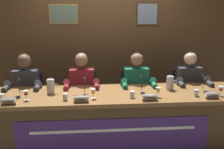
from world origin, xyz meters
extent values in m
plane|color=gray|center=(0.00, 0.00, 0.00)|extent=(12.00, 12.00, 0.00)
cube|color=brown|center=(0.00, 1.34, 1.30)|extent=(4.77, 0.12, 2.60)
cube|color=tan|center=(-0.72, 1.28, 1.75)|extent=(0.48, 0.02, 0.33)
cube|color=slate|center=(-0.72, 1.26, 1.75)|extent=(0.44, 0.01, 0.29)
cube|color=#4C3319|center=(0.72, 1.28, 1.75)|extent=(0.38, 0.02, 0.39)
cube|color=#8C99AD|center=(0.72, 1.26, 1.75)|extent=(0.34, 0.01, 0.35)
cube|color=brown|center=(0.00, 0.00, 0.73)|extent=(3.57, 0.86, 0.05)
cube|color=#4C341B|center=(0.00, -0.41, 0.35)|extent=(3.51, 0.04, 0.71)
cube|color=#4C2D7A|center=(-0.01, -0.43, 0.35)|extent=(2.33, 0.01, 0.44)
cube|color=white|center=(-0.01, -0.44, 0.43)|extent=(1.98, 0.00, 0.04)
cylinder|color=black|center=(-1.23, 0.53, 0.01)|extent=(0.44, 0.44, 0.02)
cylinder|color=black|center=(-1.23, 0.53, 0.22)|extent=(0.05, 0.05, 0.39)
cube|color=#232328|center=(-1.23, 0.53, 0.43)|extent=(0.44, 0.44, 0.03)
cube|color=#232328|center=(-1.23, 0.73, 0.67)|extent=(0.40, 0.05, 0.44)
cylinder|color=black|center=(-1.33, 0.18, 0.22)|extent=(0.10, 0.10, 0.45)
cylinder|color=black|center=(-1.13, 0.18, 0.22)|extent=(0.10, 0.10, 0.45)
cylinder|color=black|center=(-1.33, 0.33, 0.50)|extent=(0.13, 0.34, 0.13)
cylinder|color=black|center=(-1.13, 0.33, 0.50)|extent=(0.13, 0.34, 0.13)
cube|color=#38383D|center=(-1.23, 0.50, 0.74)|extent=(0.36, 0.20, 0.48)
sphere|color=brown|center=(-1.23, 0.48, 1.11)|extent=(0.19, 0.19, 0.19)
sphere|color=#593819|center=(-1.23, 0.50, 1.13)|extent=(0.17, 0.17, 0.17)
cylinder|color=#38383D|center=(-1.44, 0.40, 0.76)|extent=(0.09, 0.30, 0.25)
cylinder|color=#38383D|center=(-1.02, 0.40, 0.76)|extent=(0.09, 0.30, 0.25)
cylinder|color=#38383D|center=(-1.44, 0.24, 0.79)|extent=(0.07, 0.24, 0.07)
cylinder|color=#38383D|center=(-1.02, 0.24, 0.79)|extent=(0.07, 0.24, 0.07)
cube|color=white|center=(-1.23, -0.36, 0.80)|extent=(0.17, 0.03, 0.08)
cube|color=white|center=(-1.23, -0.32, 0.80)|extent=(0.17, 0.03, 0.08)
cube|color=black|center=(-1.23, -0.36, 0.80)|extent=(0.12, 0.01, 0.01)
cylinder|color=white|center=(-1.06, -0.20, 0.76)|extent=(0.06, 0.06, 0.00)
cylinder|color=white|center=(-1.06, -0.20, 0.79)|extent=(0.01, 0.01, 0.05)
cone|color=white|center=(-1.06, -0.20, 0.85)|extent=(0.06, 0.06, 0.06)
cylinder|color=#B21E2D|center=(-1.06, -0.20, 0.84)|extent=(0.04, 0.04, 0.04)
cylinder|color=silver|center=(-1.35, -0.20, 0.80)|extent=(0.06, 0.06, 0.08)
cylinder|color=silver|center=(-1.35, -0.20, 0.78)|extent=(0.05, 0.05, 0.05)
cylinder|color=black|center=(-1.19, -0.11, 0.77)|extent=(0.06, 0.06, 0.02)
cylinder|color=black|center=(-1.19, -0.05, 0.87)|extent=(0.01, 0.13, 0.18)
sphere|color=#2D2D2D|center=(-1.19, 0.01, 0.96)|extent=(0.03, 0.03, 0.03)
cylinder|color=black|center=(-0.41, 0.53, 0.01)|extent=(0.44, 0.44, 0.02)
cylinder|color=black|center=(-0.41, 0.53, 0.22)|extent=(0.05, 0.05, 0.39)
cube|color=#232328|center=(-0.41, 0.53, 0.43)|extent=(0.44, 0.44, 0.03)
cube|color=#232328|center=(-0.41, 0.73, 0.67)|extent=(0.40, 0.05, 0.44)
cylinder|color=black|center=(-0.51, 0.18, 0.22)|extent=(0.10, 0.10, 0.45)
cylinder|color=black|center=(-0.31, 0.18, 0.22)|extent=(0.10, 0.10, 0.45)
cylinder|color=black|center=(-0.51, 0.33, 0.50)|extent=(0.13, 0.34, 0.13)
cylinder|color=black|center=(-0.31, 0.33, 0.50)|extent=(0.13, 0.34, 0.13)
cube|color=maroon|center=(-0.41, 0.50, 0.74)|extent=(0.36, 0.20, 0.48)
sphere|color=#8E664C|center=(-0.41, 0.48, 1.11)|extent=(0.19, 0.19, 0.19)
sphere|color=gray|center=(-0.41, 0.50, 1.13)|extent=(0.17, 0.17, 0.17)
cylinder|color=maroon|center=(-0.62, 0.40, 0.76)|extent=(0.09, 0.30, 0.25)
cylinder|color=maroon|center=(-0.20, 0.40, 0.76)|extent=(0.09, 0.30, 0.25)
cylinder|color=maroon|center=(-0.62, 0.24, 0.79)|extent=(0.07, 0.24, 0.07)
cylinder|color=maroon|center=(-0.20, 0.24, 0.79)|extent=(0.07, 0.24, 0.07)
cube|color=white|center=(-0.40, -0.35, 0.80)|extent=(0.18, 0.03, 0.08)
cube|color=white|center=(-0.40, -0.31, 0.80)|extent=(0.18, 0.03, 0.08)
cube|color=black|center=(-0.40, -0.35, 0.80)|extent=(0.13, 0.01, 0.01)
cylinder|color=white|center=(-0.25, -0.21, 0.76)|extent=(0.06, 0.06, 0.00)
cylinder|color=white|center=(-0.25, -0.21, 0.79)|extent=(0.01, 0.01, 0.05)
cone|color=white|center=(-0.25, -0.21, 0.85)|extent=(0.06, 0.06, 0.06)
cylinder|color=yellow|center=(-0.25, -0.21, 0.84)|extent=(0.04, 0.04, 0.04)
cylinder|color=silver|center=(-0.59, -0.24, 0.80)|extent=(0.06, 0.06, 0.08)
cylinder|color=silver|center=(-0.59, -0.24, 0.78)|extent=(0.05, 0.05, 0.05)
cylinder|color=black|center=(-0.36, -0.12, 0.77)|extent=(0.06, 0.06, 0.02)
cylinder|color=black|center=(-0.36, -0.05, 0.87)|extent=(0.01, 0.13, 0.18)
sphere|color=#2D2D2D|center=(-0.36, 0.01, 0.96)|extent=(0.03, 0.03, 0.03)
cylinder|color=black|center=(0.41, 0.53, 0.01)|extent=(0.44, 0.44, 0.02)
cylinder|color=black|center=(0.41, 0.53, 0.22)|extent=(0.05, 0.05, 0.39)
cube|color=#232328|center=(0.41, 0.53, 0.43)|extent=(0.44, 0.44, 0.03)
cube|color=#232328|center=(0.41, 0.73, 0.67)|extent=(0.40, 0.05, 0.44)
cylinder|color=black|center=(0.31, 0.18, 0.22)|extent=(0.10, 0.10, 0.45)
cylinder|color=black|center=(0.51, 0.18, 0.22)|extent=(0.10, 0.10, 0.45)
cylinder|color=black|center=(0.31, 0.33, 0.50)|extent=(0.13, 0.34, 0.13)
cylinder|color=black|center=(0.51, 0.33, 0.50)|extent=(0.13, 0.34, 0.13)
cube|color=#196047|center=(0.41, 0.50, 0.74)|extent=(0.36, 0.20, 0.48)
sphere|color=#8E664C|center=(0.41, 0.48, 1.11)|extent=(0.19, 0.19, 0.19)
sphere|color=black|center=(0.41, 0.50, 1.13)|extent=(0.17, 0.17, 0.17)
cylinder|color=#196047|center=(0.20, 0.40, 0.76)|extent=(0.09, 0.30, 0.25)
cylinder|color=#196047|center=(0.62, 0.40, 0.76)|extent=(0.09, 0.30, 0.25)
cylinder|color=#196047|center=(0.20, 0.24, 0.79)|extent=(0.07, 0.24, 0.07)
cylinder|color=#196047|center=(0.62, 0.24, 0.79)|extent=(0.07, 0.24, 0.07)
cube|color=white|center=(0.43, -0.36, 0.80)|extent=(0.19, 0.03, 0.08)
cube|color=white|center=(0.43, -0.32, 0.80)|extent=(0.19, 0.03, 0.08)
cube|color=black|center=(0.43, -0.36, 0.80)|extent=(0.13, 0.01, 0.01)
cylinder|color=white|center=(0.56, -0.21, 0.76)|extent=(0.06, 0.06, 0.00)
cylinder|color=white|center=(0.56, -0.21, 0.79)|extent=(0.01, 0.01, 0.05)
cone|color=white|center=(0.56, -0.21, 0.85)|extent=(0.06, 0.06, 0.06)
cylinder|color=yellow|center=(0.56, -0.21, 0.84)|extent=(0.04, 0.04, 0.04)
cylinder|color=silver|center=(0.24, -0.22, 0.80)|extent=(0.06, 0.06, 0.08)
cylinder|color=silver|center=(0.24, -0.22, 0.78)|extent=(0.05, 0.05, 0.05)
cylinder|color=black|center=(0.40, -0.09, 0.77)|extent=(0.06, 0.06, 0.02)
cylinder|color=black|center=(0.40, -0.03, 0.87)|extent=(0.01, 0.13, 0.18)
sphere|color=#2D2D2D|center=(0.40, 0.04, 0.96)|extent=(0.03, 0.03, 0.03)
cylinder|color=black|center=(1.23, 0.53, 0.01)|extent=(0.44, 0.44, 0.02)
cylinder|color=black|center=(1.23, 0.53, 0.22)|extent=(0.05, 0.05, 0.39)
cube|color=#232328|center=(1.23, 0.53, 0.43)|extent=(0.44, 0.44, 0.03)
cube|color=#232328|center=(1.23, 0.73, 0.67)|extent=(0.40, 0.05, 0.44)
cylinder|color=black|center=(1.13, 0.18, 0.22)|extent=(0.10, 0.10, 0.45)
cylinder|color=black|center=(1.33, 0.18, 0.22)|extent=(0.10, 0.10, 0.45)
cylinder|color=black|center=(1.13, 0.33, 0.50)|extent=(0.13, 0.34, 0.13)
cylinder|color=black|center=(1.33, 0.33, 0.50)|extent=(0.13, 0.34, 0.13)
cube|color=#38383D|center=(1.23, 0.50, 0.74)|extent=(0.36, 0.20, 0.48)
sphere|color=beige|center=(1.23, 0.48, 1.11)|extent=(0.19, 0.19, 0.19)
sphere|color=black|center=(1.23, 0.50, 1.13)|extent=(0.17, 0.17, 0.17)
cylinder|color=#38383D|center=(1.02, 0.40, 0.76)|extent=(0.09, 0.30, 0.25)
cylinder|color=#38383D|center=(1.44, 0.40, 0.76)|extent=(0.09, 0.30, 0.25)
cylinder|color=#38383D|center=(1.02, 0.24, 0.79)|extent=(0.07, 0.24, 0.07)
cylinder|color=#38383D|center=(1.44, 0.24, 0.79)|extent=(0.07, 0.24, 0.07)
cube|color=white|center=(1.22, -0.34, 0.80)|extent=(0.17, 0.03, 0.08)
cube|color=white|center=(1.22, -0.31, 0.80)|extent=(0.17, 0.03, 0.08)
cube|color=black|center=(1.22, -0.35, 0.80)|extent=(0.12, 0.01, 0.01)
cylinder|color=white|center=(1.37, -0.23, 0.76)|extent=(0.06, 0.06, 0.00)
cylinder|color=white|center=(1.37, -0.23, 0.79)|extent=(0.01, 0.01, 0.05)
cone|color=white|center=(1.37, -0.23, 0.85)|extent=(0.06, 0.06, 0.06)
cylinder|color=#B21E2D|center=(1.37, -0.23, 0.84)|extent=(0.04, 0.04, 0.04)
cylinder|color=silver|center=(1.06, -0.22, 0.80)|extent=(0.06, 0.06, 0.08)
cylinder|color=silver|center=(1.06, -0.22, 0.78)|extent=(0.05, 0.05, 0.05)
cylinder|color=black|center=(1.24, -0.10, 0.77)|extent=(0.06, 0.06, 0.02)
cylinder|color=black|center=(1.24, -0.04, 0.87)|extent=(0.01, 0.13, 0.18)
sphere|color=#2D2D2D|center=(1.24, 0.02, 0.96)|extent=(0.03, 0.03, 0.03)
cylinder|color=silver|center=(-0.80, 0.05, 0.85)|extent=(0.10, 0.10, 0.18)
cylinder|color=silver|center=(-0.80, 0.05, 0.94)|extent=(0.08, 0.09, 0.01)
sphere|color=silver|center=(-0.80, 0.05, 0.96)|extent=(0.02, 0.02, 0.02)
torus|color=silver|center=(-0.73, 0.05, 0.86)|extent=(0.07, 0.01, 0.07)
cylinder|color=silver|center=(0.80, 0.08, 0.85)|extent=(0.10, 0.10, 0.18)
cylinder|color=silver|center=(0.80, 0.08, 0.94)|extent=(0.08, 0.09, 0.01)
sphere|color=silver|center=(0.80, 0.08, 0.96)|extent=(0.02, 0.02, 0.02)
torus|color=silver|center=(0.87, 0.08, 0.86)|extent=(0.07, 0.01, 0.07)
camera|label=1|loc=(-0.27, -3.29, 1.83)|focal=41.94mm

